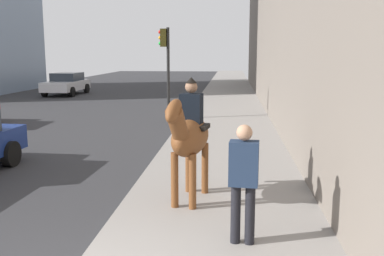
{
  "coord_description": "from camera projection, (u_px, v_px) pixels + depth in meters",
  "views": [
    {
      "loc": [
        -3.96,
        -1.95,
        2.79
      ],
      "look_at": [
        4.0,
        -1.23,
        1.4
      ],
      "focal_mm": 41.06,
      "sensor_mm": 36.0,
      "label": 1
    }
  ],
  "objects": [
    {
      "name": "traffic_light_near_curb",
      "position": [
        166.0,
        59.0,
        17.4
      ],
      "size": [
        0.2,
        0.44,
        3.74
      ],
      "color": "black",
      "rests_on": "ground"
    },
    {
      "name": "car_far_lane",
      "position": [
        67.0,
        83.0,
        28.78
      ],
      "size": [
        4.27,
        2.09,
        1.44
      ],
      "rotation": [
        0.0,
        0.0,
        3.12
      ],
      "color": "silver",
      "rests_on": "ground"
    },
    {
      "name": "mounted_horse_near",
      "position": [
        189.0,
        135.0,
        7.76
      ],
      "size": [
        2.14,
        0.82,
        2.23
      ],
      "rotation": [
        0.0,
        0.0,
        2.96
      ],
      "color": "brown",
      "rests_on": "sidewalk_slab"
    },
    {
      "name": "pedestrian_greeting",
      "position": [
        244.0,
        176.0,
        6.05
      ],
      "size": [
        0.3,
        0.42,
        1.7
      ],
      "rotation": [
        0.0,
        0.0,
        -0.09
      ],
      "color": "black",
      "rests_on": "sidewalk_slab"
    }
  ]
}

